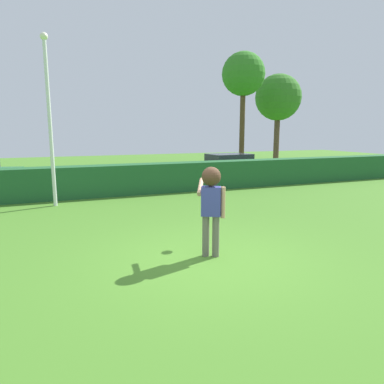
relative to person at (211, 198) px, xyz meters
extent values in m
plane|color=#477D27|center=(-0.11, -0.19, -1.19)|extent=(60.00, 60.00, 0.00)
cylinder|color=#676257|center=(-0.09, 0.04, -0.77)|extent=(0.14, 0.14, 0.84)
cylinder|color=#676257|center=(0.08, -0.06, -0.77)|extent=(0.14, 0.14, 0.84)
cube|color=#393D94|center=(0.00, -0.01, -0.06)|extent=(0.44, 0.37, 0.58)
cylinder|color=tan|center=(-0.08, 0.35, 0.18)|extent=(0.37, 0.58, 0.30)
cylinder|color=tan|center=(0.20, -0.12, -0.08)|extent=(0.09, 0.09, 0.62)
sphere|color=tan|center=(0.00, -0.01, 0.40)|extent=(0.22, 0.22, 0.22)
sphere|color=#452D1E|center=(0.00, -0.01, 0.43)|extent=(0.38, 0.38, 0.38)
cylinder|color=#268CE5|center=(0.37, 0.86, -0.13)|extent=(0.22, 0.22, 0.06)
cylinder|color=silver|center=(-2.82, 6.29, 1.45)|extent=(0.12, 0.12, 5.28)
sphere|color=#F2EFCC|center=(-2.82, 6.29, 4.19)|extent=(0.24, 0.24, 0.24)
cube|color=#225A2D|center=(-0.11, 7.52, -0.60)|extent=(29.26, 0.90, 1.18)
cylinder|color=black|center=(-4.65, 11.92, -0.89)|extent=(0.61, 0.23, 0.60)
cube|color=black|center=(6.05, 10.63, -0.61)|extent=(4.31, 1.99, 0.55)
cube|color=#2D333D|center=(6.05, 10.63, -0.14)|extent=(2.30, 1.72, 0.40)
cylinder|color=black|center=(7.45, 11.58, -0.89)|extent=(0.61, 0.14, 0.60)
cylinder|color=black|center=(7.57, 9.89, -0.89)|extent=(0.61, 0.14, 0.60)
cylinder|color=black|center=(4.52, 11.38, -0.89)|extent=(0.61, 0.14, 0.60)
cylinder|color=black|center=(4.64, 9.68, -0.89)|extent=(0.61, 0.14, 0.60)
cylinder|color=#523A22|center=(9.77, 15.76, 1.52)|extent=(0.36, 0.36, 5.42)
sphere|color=#337E24|center=(9.77, 15.76, 5.12)|extent=(2.96, 2.96, 2.96)
cylinder|color=brown|center=(13.93, 17.49, 0.79)|extent=(0.44, 0.44, 3.96)
sphere|color=#347523|center=(13.93, 17.49, 3.84)|extent=(3.57, 3.57, 3.57)
camera|label=1|loc=(-2.87, -6.11, 1.32)|focal=32.72mm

